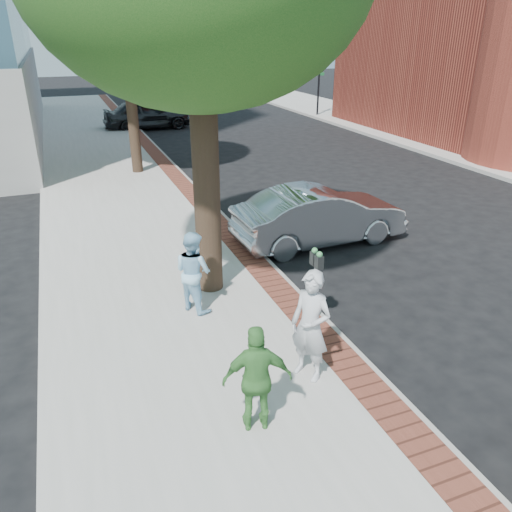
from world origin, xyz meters
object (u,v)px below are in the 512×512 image
parking_meter (316,271)px  person_gray (311,326)px  person_green (257,379)px  bg_car (147,114)px  person_officer (193,271)px  sedan_silver (320,216)px

parking_meter → person_gray: (-0.80, -1.37, -0.15)m
person_green → bg_car: person_green is taller
parking_meter → person_green: person_green is taller
parking_meter → person_gray: bearing=-120.3°
parking_meter → person_officer: size_ratio=0.93×
sedan_silver → bg_car: bg_car is taller
person_officer → person_gray: bearing=173.1°
parking_meter → person_officer: bearing=145.8°
person_officer → person_green: (-0.04, -3.41, -0.01)m
person_gray → person_officer: size_ratio=1.13×
person_officer → sedan_silver: 4.63m
person_gray → person_officer: bearing=172.8°
person_officer → sedan_silver: size_ratio=0.35×
person_green → sedan_silver: (4.01, 5.78, -0.20)m
sedan_silver → person_gray: bearing=148.4°
person_green → parking_meter: bearing=-118.9°
person_green → sedan_silver: 7.04m
sedan_silver → bg_car: 18.22m
parking_meter → person_gray: size_ratio=0.82×
parking_meter → person_green: 2.88m
person_green → bg_car: 24.12m
parking_meter → sedan_silver: bearing=60.8°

